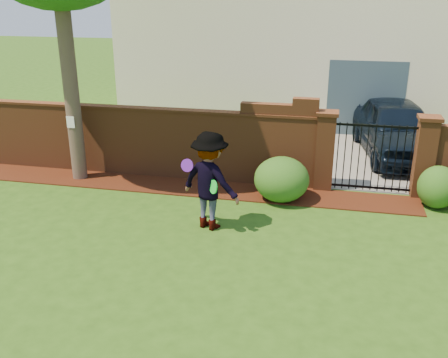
% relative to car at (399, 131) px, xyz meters
% --- Properties ---
extents(ground, '(80.00, 80.00, 0.01)m').
position_rel_car_xyz_m(ground, '(-4.34, -6.81, -0.80)').
color(ground, '#2A4F13').
rests_on(ground, ground).
extents(mulch_bed, '(11.10, 1.08, 0.03)m').
position_rel_car_xyz_m(mulch_bed, '(-5.29, -3.48, -0.78)').
color(mulch_bed, '#341409').
rests_on(mulch_bed, ground).
extents(brick_wall, '(8.70, 0.31, 2.16)m').
position_rel_car_xyz_m(brick_wall, '(-6.35, -2.81, 0.13)').
color(brick_wall, brown).
rests_on(brick_wall, ground).
extents(pillar_left, '(0.50, 0.50, 1.88)m').
position_rel_car_xyz_m(pillar_left, '(-1.94, -2.81, 0.16)').
color(pillar_left, brown).
rests_on(pillar_left, ground).
extents(pillar_right, '(0.50, 0.50, 1.88)m').
position_rel_car_xyz_m(pillar_right, '(0.26, -2.81, 0.16)').
color(pillar_right, brown).
rests_on(pillar_right, ground).
extents(iron_gate, '(1.78, 0.03, 1.60)m').
position_rel_car_xyz_m(iron_gate, '(-0.84, -2.81, 0.06)').
color(iron_gate, black).
rests_on(iron_gate, ground).
extents(driveway, '(3.20, 8.00, 0.01)m').
position_rel_car_xyz_m(driveway, '(-0.84, 1.19, -0.79)').
color(driveway, gray).
rests_on(driveway, ground).
extents(house, '(12.40, 6.40, 6.30)m').
position_rel_car_xyz_m(house, '(-3.34, 5.18, 2.37)').
color(house, '#F4EECD').
rests_on(house, ground).
extents(car, '(2.53, 4.89, 1.59)m').
position_rel_car_xyz_m(car, '(0.00, 0.00, 0.00)').
color(car, black).
rests_on(car, ground).
extents(paper_notice, '(0.20, 0.01, 0.28)m').
position_rel_car_xyz_m(paper_notice, '(-7.94, -3.60, 0.71)').
color(paper_notice, white).
rests_on(paper_notice, tree).
extents(shrub_left, '(1.23, 1.23, 1.01)m').
position_rel_car_xyz_m(shrub_left, '(-2.84, -3.74, -0.29)').
color(shrub_left, '#1C5318').
rests_on(shrub_left, ground).
extents(shrub_middle, '(0.86, 0.86, 0.94)m').
position_rel_car_xyz_m(shrub_middle, '(0.51, -3.41, -0.32)').
color(shrub_middle, '#1C5318').
rests_on(shrub_middle, ground).
extents(man, '(1.45, 1.15, 1.97)m').
position_rel_car_xyz_m(man, '(-4.09, -5.44, 0.19)').
color(man, gray).
rests_on(man, ground).
extents(frisbee_purple, '(0.26, 0.11, 0.25)m').
position_rel_car_xyz_m(frisbee_purple, '(-4.48, -5.54, 0.53)').
color(frisbee_purple, '#681CB4').
rests_on(frisbee_purple, man).
extents(frisbee_green, '(0.23, 0.24, 0.27)m').
position_rel_car_xyz_m(frisbee_green, '(-3.93, -5.68, 0.19)').
color(frisbee_green, green).
rests_on(frisbee_green, man).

